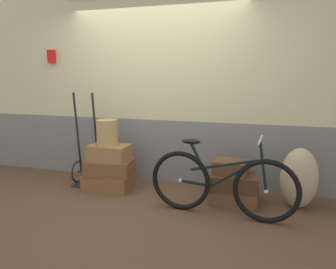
{
  "coord_description": "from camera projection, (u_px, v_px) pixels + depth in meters",
  "views": [
    {
      "loc": [
        1.44,
        -3.52,
        1.58
      ],
      "look_at": [
        0.35,
        0.15,
        0.84
      ],
      "focal_mm": 33.41,
      "sensor_mm": 36.0,
      "label": 1
    }
  ],
  "objects": [
    {
      "name": "station_building",
      "position": [
        159.0,
        78.0,
        4.52
      ],
      "size": [
        7.21,
        0.74,
        3.04
      ],
      "color": "slate",
      "rests_on": "ground"
    },
    {
      "name": "wicker_basket",
      "position": [
        107.0,
        132.0,
        4.25
      ],
      "size": [
        0.29,
        0.29,
        0.34
      ],
      "primitive_type": "cylinder",
      "color": "#A8844C",
      "rests_on": "suitcase_2"
    },
    {
      "name": "luggage_trolley",
      "position": [
        87.0,
        164.0,
        4.55
      ],
      "size": [
        0.38,
        0.38,
        1.33
      ],
      "color": "black",
      "rests_on": "ground"
    },
    {
      "name": "ground",
      "position": [
        139.0,
        202.0,
        4.02
      ],
      "size": [
        9.21,
        5.2,
        0.06
      ],
      "primitive_type": "cube",
      "color": "#513823"
    },
    {
      "name": "suitcase_0",
      "position": [
        109.0,
        181.0,
        4.38
      ],
      "size": [
        0.66,
        0.46,
        0.22
      ],
      "primitive_type": "cube",
      "rotation": [
        0.0,
        0.0,
        0.05
      ],
      "color": "brown",
      "rests_on": "ground"
    },
    {
      "name": "suitcase_3",
      "position": [
        234.0,
        196.0,
        3.89
      ],
      "size": [
        0.59,
        0.45,
        0.18
      ],
      "primitive_type": "cube",
      "rotation": [
        0.0,
        0.0,
        -0.06
      ],
      "color": "brown",
      "rests_on": "ground"
    },
    {
      "name": "suitcase_4",
      "position": [
        233.0,
        181.0,
        3.85
      ],
      "size": [
        0.59,
        0.44,
        0.2
      ],
      "primitive_type": "cube",
      "rotation": [
        0.0,
        0.0,
        0.05
      ],
      "color": "#4C2D19",
      "rests_on": "suitcase_3"
    },
    {
      "name": "suitcase_5",
      "position": [
        231.0,
        167.0,
        3.83
      ],
      "size": [
        0.44,
        0.37,
        0.16
      ],
      "primitive_type": "cube",
      "rotation": [
        0.0,
        0.0,
        -0.11
      ],
      "color": "brown",
      "rests_on": "suitcase_4"
    },
    {
      "name": "burlap_sack",
      "position": [
        299.0,
        178.0,
        3.71
      ],
      "size": [
        0.43,
        0.36,
        0.73
      ],
      "primitive_type": "ellipsoid",
      "color": "tan",
      "rests_on": "ground"
    },
    {
      "name": "suitcase_2",
      "position": [
        110.0,
        153.0,
        4.27
      ],
      "size": [
        0.54,
        0.37,
        0.22
      ],
      "primitive_type": "cube",
      "rotation": [
        0.0,
        0.0,
        -0.04
      ],
      "color": "olive",
      "rests_on": "suitcase_1"
    },
    {
      "name": "suitcase_1",
      "position": [
        110.0,
        167.0,
        4.34
      ],
      "size": [
        0.66,
        0.5,
        0.2
      ],
      "primitive_type": "cube",
      "rotation": [
        0.0,
        0.0,
        0.1
      ],
      "color": "brown",
      "rests_on": "suitcase_0"
    },
    {
      "name": "bicycle",
      "position": [
        221.0,
        184.0,
        3.49
      ],
      "size": [
        1.67,
        0.46,
        0.92
      ],
      "color": "black",
      "rests_on": "ground"
    }
  ]
}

